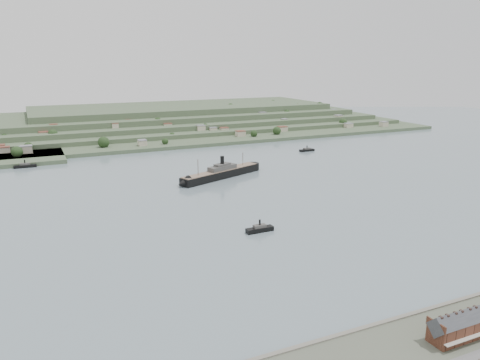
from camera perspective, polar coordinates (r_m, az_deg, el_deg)
name	(u,v)px	position (r m, az deg, el deg)	size (l,w,h in m)	color
ground	(284,205)	(327.64, 5.44, -3.07)	(1400.00, 1400.00, 0.00)	slate
far_peninsula	(166,121)	(693.57, -9.05, 7.15)	(760.00, 309.00, 30.00)	#3B4E34
steamship	(219,174)	(398.40, -2.58, 0.78)	(89.36, 43.24, 22.48)	black
tugboat	(260,229)	(276.75, 2.42, -5.97)	(16.93, 4.68, 7.60)	black
ferry_west	(25,166)	(483.00, -24.72, 1.60)	(20.03, 6.33, 7.43)	black
ferry_east	(307,150)	(522.39, 8.16, 3.66)	(17.43, 4.91, 6.53)	black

